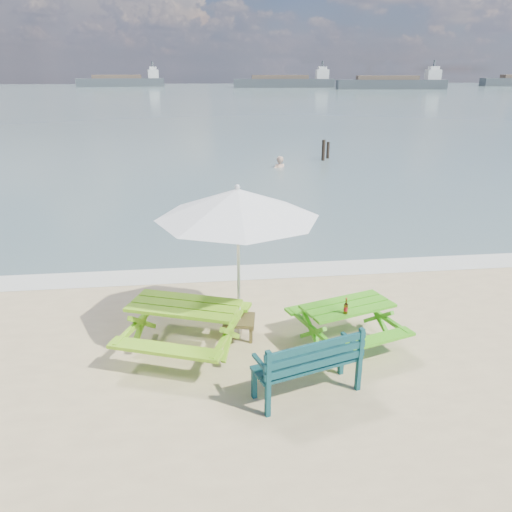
{
  "coord_description": "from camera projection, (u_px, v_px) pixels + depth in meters",
  "views": [
    {
      "loc": [
        -1.25,
        -5.93,
        4.38
      ],
      "look_at": [
        -0.17,
        3.0,
        1.0
      ],
      "focal_mm": 35.0,
      "sensor_mm": 36.0,
      "label": 1
    }
  ],
  "objects": [
    {
      "name": "sea",
      "position": [
        200.0,
        96.0,
        86.19
      ],
      "size": [
        300.0,
        300.0,
        0.0
      ],
      "primitive_type": "plane",
      "color": "slate",
      "rests_on": "ground"
    },
    {
      "name": "foam_strip",
      "position": [
        255.0,
        272.0,
        11.47
      ],
      "size": [
        22.0,
        0.9,
        0.01
      ],
      "primitive_type": "cube",
      "color": "silver",
      "rests_on": "ground"
    },
    {
      "name": "picnic_table_left",
      "position": [
        185.0,
        328.0,
        8.17
      ],
      "size": [
        2.33,
        2.44,
        0.84
      ],
      "color": "#79B91C",
      "rests_on": "ground"
    },
    {
      "name": "picnic_table_right",
      "position": [
        346.0,
        325.0,
        8.39
      ],
      "size": [
        1.94,
        2.05,
        0.72
      ],
      "color": "#42A719",
      "rests_on": "ground"
    },
    {
      "name": "park_bench",
      "position": [
        307.0,
        375.0,
        7.09
      ],
      "size": [
        1.64,
        0.96,
        0.96
      ],
      "color": "#0F3A3F",
      "rests_on": "ground"
    },
    {
      "name": "side_table",
      "position": [
        239.0,
        327.0,
        8.65
      ],
      "size": [
        0.61,
        0.61,
        0.35
      ],
      "color": "brown",
      "rests_on": "ground"
    },
    {
      "name": "patio_umbrella",
      "position": [
        238.0,
        204.0,
        7.88
      ],
      "size": [
        3.05,
        3.05,
        2.63
      ],
      "color": "silver",
      "rests_on": "ground"
    },
    {
      "name": "beer_bottle",
      "position": [
        346.0,
        308.0,
        7.94
      ],
      "size": [
        0.07,
        0.07,
        0.26
      ],
      "color": "#9A4516",
      "rests_on": "picnic_table_right"
    },
    {
      "name": "swimmer",
      "position": [
        279.0,
        176.0,
        23.89
      ],
      "size": [
        0.79,
        0.65,
        1.86
      ],
      "color": "tan",
      "rests_on": "ground"
    },
    {
      "name": "mooring_pilings",
      "position": [
        325.0,
        152.0,
        25.58
      ],
      "size": [
        0.56,
        0.76,
        1.24
      ],
      "color": "black",
      "rests_on": "ground"
    },
    {
      "name": "cargo_ships",
      "position": [
        419.0,
        82.0,
        129.16
      ],
      "size": [
        166.31,
        32.9,
        4.4
      ],
      "color": "#3B4246",
      "rests_on": "ground"
    }
  ]
}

